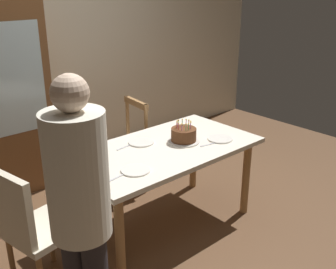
# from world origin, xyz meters

# --- Properties ---
(ground) EXTENTS (6.40, 6.40, 0.00)m
(ground) POSITION_xyz_m (0.00, 0.00, 0.00)
(ground) COLOR brown
(back_wall) EXTENTS (6.40, 0.10, 2.60)m
(back_wall) POSITION_xyz_m (0.00, 1.85, 1.30)
(back_wall) COLOR beige
(back_wall) RESTS_ON ground
(dining_table) EXTENTS (1.62, 0.88, 0.76)m
(dining_table) POSITION_xyz_m (0.00, 0.00, 0.66)
(dining_table) COLOR silver
(dining_table) RESTS_ON ground
(birthday_cake) EXTENTS (0.28, 0.28, 0.19)m
(birthday_cake) POSITION_xyz_m (0.21, -0.03, 0.82)
(birthday_cake) COLOR silver
(birthday_cake) RESTS_ON dining_table
(plate_near_celebrant) EXTENTS (0.22, 0.22, 0.01)m
(plate_near_celebrant) POSITION_xyz_m (-0.44, -0.20, 0.76)
(plate_near_celebrant) COLOR white
(plate_near_celebrant) RESTS_ON dining_table
(plate_far_side) EXTENTS (0.22, 0.22, 0.01)m
(plate_far_side) POSITION_xyz_m (-0.08, 0.20, 0.76)
(plate_far_side) COLOR white
(plate_far_side) RESTS_ON dining_table
(plate_near_guest) EXTENTS (0.22, 0.22, 0.01)m
(plate_near_guest) POSITION_xyz_m (0.49, -0.20, 0.76)
(plate_near_guest) COLOR white
(plate_near_guest) RESTS_ON dining_table
(fork_near_celebrant) EXTENTS (0.18, 0.04, 0.01)m
(fork_near_celebrant) POSITION_xyz_m (-0.60, -0.20, 0.76)
(fork_near_celebrant) COLOR silver
(fork_near_celebrant) RESTS_ON dining_table
(fork_far_side) EXTENTS (0.18, 0.04, 0.01)m
(fork_far_side) POSITION_xyz_m (-0.24, 0.21, 0.76)
(fork_far_side) COLOR silver
(fork_far_side) RESTS_ON dining_table
(fork_near_guest) EXTENTS (0.18, 0.05, 0.01)m
(fork_near_guest) POSITION_xyz_m (0.33, -0.22, 0.76)
(fork_near_guest) COLOR silver
(fork_near_guest) RESTS_ON dining_table
(chair_spindle_back) EXTENTS (0.49, 0.49, 0.95)m
(chair_spindle_back) POSITION_xyz_m (0.12, 0.76, 0.46)
(chair_spindle_back) COLOR beige
(chair_spindle_back) RESTS_ON ground
(chair_upholstered) EXTENTS (0.52, 0.52, 0.95)m
(chair_upholstered) POSITION_xyz_m (-1.20, -0.01, 0.53)
(chair_upholstered) COLOR beige
(chair_upholstered) RESTS_ON ground
(person_celebrant) EXTENTS (0.32, 0.32, 1.67)m
(person_celebrant) POSITION_xyz_m (-1.17, -0.68, 0.95)
(person_celebrant) COLOR #262328
(person_celebrant) RESTS_ON ground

